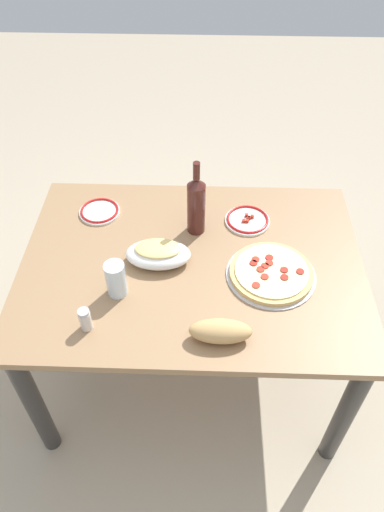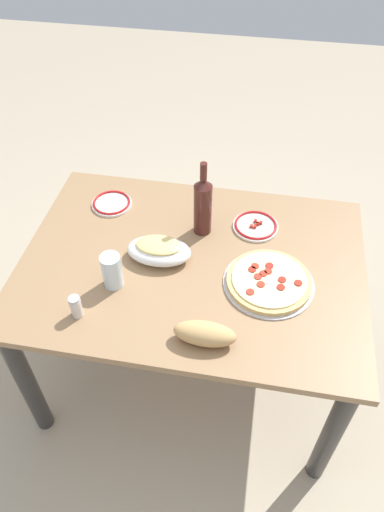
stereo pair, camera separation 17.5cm
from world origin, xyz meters
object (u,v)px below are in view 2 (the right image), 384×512
object	(u,v)px
pepperoni_pizza	(269,281)
side_plate_far	(112,203)
dining_table	(192,282)
spice_shaker	(76,307)
wine_bottle	(203,205)
bread_loaf	(205,334)
water_glass	(112,271)
side_plate_near	(256,226)
baked_pasta_dish	(159,249)

from	to	relation	value
pepperoni_pizza	side_plate_far	world-z (taller)	pepperoni_pizza
dining_table	spice_shaker	distance (m)	0.48
pepperoni_pizza	wine_bottle	xyz separation A→B (m)	(0.28, -0.24, 0.12)
bread_loaf	dining_table	bearing A→B (deg)	-73.25
wine_bottle	water_glass	bearing A→B (deg)	51.51
wine_bottle	spice_shaker	xyz separation A→B (m)	(0.34, 0.49, -0.09)
water_glass	bread_loaf	size ratio (longest dim) A/B	0.67
water_glass	pepperoni_pizza	bearing A→B (deg)	-169.96
side_plate_near	spice_shaker	bearing A→B (deg)	44.46
dining_table	side_plate_far	world-z (taller)	side_plate_far
water_glass	bread_loaf	bearing A→B (deg)	152.96
side_plate_near	bread_loaf	bearing A→B (deg)	78.58
dining_table	bread_loaf	world-z (taller)	bread_loaf
pepperoni_pizza	spice_shaker	size ratio (longest dim) A/B	3.73
dining_table	water_glass	bearing A→B (deg)	31.50
pepperoni_pizza	spice_shaker	world-z (taller)	spice_shaker
baked_pasta_dish	side_plate_near	distance (m)	0.41
side_plate_near	baked_pasta_dish	bearing A→B (deg)	33.96
pepperoni_pizza	water_glass	world-z (taller)	water_glass
wine_bottle	baked_pasta_dish	bearing A→B (deg)	52.52
side_plate_near	spice_shaker	world-z (taller)	spice_shaker
wine_bottle	side_plate_near	xyz separation A→B (m)	(-0.21, -0.05, -0.12)
side_plate_far	pepperoni_pizza	bearing A→B (deg)	154.39
wine_bottle	spice_shaker	world-z (taller)	wine_bottle
dining_table	bread_loaf	bearing A→B (deg)	106.75
dining_table	side_plate_far	xyz separation A→B (m)	(0.39, -0.26, 0.12)
side_plate_far	wine_bottle	bearing A→B (deg)	167.55
side_plate_near	spice_shaker	xyz separation A→B (m)	(0.55, 0.54, 0.03)
side_plate_near	side_plate_far	bearing A→B (deg)	-3.23
pepperoni_pizza	bread_loaf	size ratio (longest dim) A/B	1.61
side_plate_far	baked_pasta_dish	bearing A→B (deg)	135.19
pepperoni_pizza	baked_pasta_dish	world-z (taller)	baked_pasta_dish
water_glass	spice_shaker	distance (m)	0.17
baked_pasta_dish	side_plate_far	bearing A→B (deg)	-44.81
bread_loaf	spice_shaker	world-z (taller)	spice_shaker
dining_table	baked_pasta_dish	xyz separation A→B (m)	(0.12, -0.00, 0.15)
dining_table	wine_bottle	world-z (taller)	wine_bottle
baked_pasta_dish	wine_bottle	bearing A→B (deg)	-127.48
side_plate_far	bread_loaf	distance (m)	0.78
spice_shaker	pepperoni_pizza	bearing A→B (deg)	-158.12
spice_shaker	baked_pasta_dish	bearing A→B (deg)	-124.01
dining_table	spice_shaker	bearing A→B (deg)	42.81
spice_shaker	bread_loaf	bearing A→B (deg)	176.35
pepperoni_pizza	bread_loaf	distance (m)	0.33
side_plate_far	bread_loaf	bearing A→B (deg)	129.22
dining_table	pepperoni_pizza	world-z (taller)	pepperoni_pizza
baked_pasta_dish	water_glass	bearing A→B (deg)	50.41
water_glass	bread_loaf	world-z (taller)	water_glass
pepperoni_pizza	water_glass	xyz separation A→B (m)	(0.54, 0.10, 0.05)
wine_bottle	spice_shaker	bearing A→B (deg)	54.70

